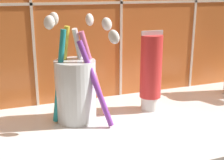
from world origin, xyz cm
name	(u,v)px	position (x,y,z in cm)	size (l,w,h in cm)	color
sink_counter	(142,126)	(0.00, 0.00, 1.00)	(69.34, 29.08, 2.00)	white
toothbrush_cup	(76,87)	(-10.18, 4.52, 7.99)	(11.69, 12.00, 18.33)	silver
toothpaste_tube	(151,72)	(3.79, 4.50, 9.32)	(4.11, 3.92, 14.75)	white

